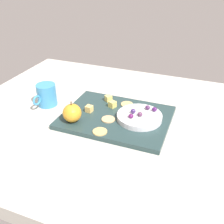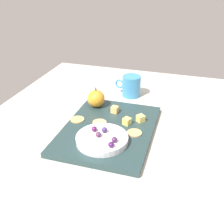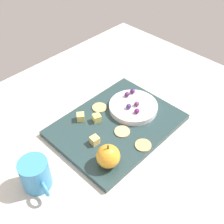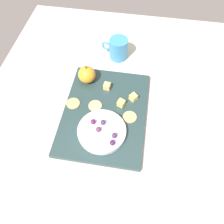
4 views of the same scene
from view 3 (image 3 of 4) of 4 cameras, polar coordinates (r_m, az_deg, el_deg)
The scene contains 17 objects.
table at distance 90.06cm, azimuth -0.44°, elevation -4.77°, with size 114.90×93.78×5.00cm, color beige.
platter at distance 88.60cm, azimuth 0.94°, elevation -2.64°, with size 38.00×28.62×1.70cm, color #253B3C.
serving_dish at distance 92.21cm, azimuth 4.34°, elevation 1.01°, with size 15.79×15.79×1.91cm, color silver.
apple_whole at distance 75.35cm, azimuth -0.78°, elevation -8.90°, with size 6.47×6.47×6.47cm, color orange.
apple_stem at distance 72.36cm, azimuth -0.80°, elevation -7.04°, with size 0.50×0.50×1.20cm, color brown.
cheese_cube_0 at distance 88.81cm, azimuth -6.35°, elevation -0.99°, with size 2.33×2.33×2.33cm, color #F0D36C.
cheese_cube_1 at distance 88.08cm, azimuth -3.08°, elevation -1.19°, with size 2.33×2.33×2.33cm, color #E5D267.
cheese_cube_2 at distance 81.80cm, azimuth -3.50°, elevation -5.69°, with size 2.33×2.33×2.33cm, color #ECC16D.
cracker_0 at distance 85.29cm, azimuth 2.06°, elevation -3.95°, with size 4.76×4.76×0.40cm, color tan.
cracker_1 at distance 82.18cm, azimuth 6.30°, elevation -6.67°, with size 4.76×4.76×0.40cm, color tan.
cracker_2 at distance 92.96cm, azimuth -2.54°, elevation 0.90°, with size 4.76×4.76×0.40cm, color tan.
grape_0 at distance 95.58cm, azimuth 4.16°, elevation 4.19°, with size 1.82×1.64×1.59cm, color #451A58.
grape_1 at distance 89.58cm, azimuth 3.44°, elevation 1.11°, with size 1.82×1.64×1.70cm, color #402A62.
grape_2 at distance 90.85cm, azimuth 5.01°, elevation 1.65°, with size 1.82×1.64×1.54cm, color #542F4D.
grape_3 at distance 88.36cm, azimuth 5.04°, elevation 0.20°, with size 1.82×1.64×1.51cm, color #581954.
grape_4 at distance 94.15cm, azimuth 3.03°, elevation 3.56°, with size 1.82×1.64×1.62cm, color #48244E.
cup at distance 74.98cm, azimuth -14.99°, elevation -12.24°, with size 7.53×10.69×8.71cm.
Camera 3 is at (42.79, 42.50, 69.39)cm, focal length 45.35 mm.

